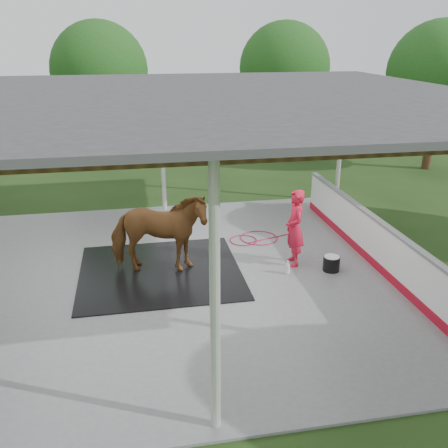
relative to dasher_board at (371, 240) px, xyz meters
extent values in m
plane|color=#1E3814|center=(-4.60, 0.00, -0.59)|extent=(100.00, 100.00, 0.00)
cube|color=slate|center=(-4.60, 0.00, -0.57)|extent=(12.00, 10.00, 0.05)
cylinder|color=beige|center=(-4.60, -4.70, 1.38)|extent=(0.14, 0.14, 3.85)
cylinder|color=beige|center=(-4.60, 4.70, 1.38)|extent=(0.14, 0.14, 3.85)
cylinder|color=beige|center=(1.10, 4.70, 1.38)|extent=(0.14, 0.14, 3.85)
cube|color=brown|center=(-4.60, -4.50, 3.26)|extent=(12.00, 0.10, 0.18)
cube|color=brown|center=(-4.60, -3.00, 3.26)|extent=(12.00, 0.10, 0.18)
cube|color=brown|center=(-4.60, -1.50, 3.26)|extent=(12.00, 0.10, 0.18)
cube|color=brown|center=(-4.60, 0.00, 3.26)|extent=(12.00, 0.10, 0.18)
cube|color=brown|center=(-4.60, 1.50, 3.26)|extent=(12.00, 0.10, 0.18)
cube|color=brown|center=(-4.60, 3.00, 3.26)|extent=(12.00, 0.10, 0.18)
cube|color=brown|center=(-4.60, 4.50, 3.26)|extent=(12.00, 0.10, 0.18)
cube|color=brown|center=(1.10, 0.00, 3.26)|extent=(0.12, 10.00, 0.18)
cube|color=#38383A|center=(-4.60, 0.00, 3.46)|extent=(12.60, 10.60, 0.10)
cube|color=#A60D21|center=(0.00, 0.00, -0.44)|extent=(0.14, 8.00, 0.20)
cube|color=white|center=(0.00, 0.00, 0.06)|extent=(0.12, 8.00, 1.00)
cube|color=slate|center=(0.00, 0.00, 0.58)|extent=(0.16, 8.00, 0.06)
cylinder|color=#382314|center=(-6.60, 12.00, 0.51)|extent=(0.36, 0.36, 2.20)
sphere|color=#194714|center=(-6.60, 12.00, 3.21)|extent=(4.00, 4.00, 4.00)
cylinder|color=#382314|center=(1.40, 12.00, 0.51)|extent=(0.36, 0.36, 2.20)
sphere|color=#194714|center=(1.40, 12.00, 3.21)|extent=(4.00, 4.00, 4.00)
cylinder|color=#382314|center=(6.40, 8.00, 0.51)|extent=(0.36, 0.36, 2.20)
sphere|color=#194714|center=(6.40, 8.00, 3.21)|extent=(4.00, 4.00, 4.00)
cube|color=black|center=(-5.04, 0.29, -0.53)|extent=(3.66, 3.43, 0.03)
imported|color=brown|center=(-5.04, 0.29, 0.43)|extent=(2.37, 1.37, 1.89)
imported|color=red|center=(-1.88, 0.16, 0.38)|extent=(0.46, 0.68, 1.84)
cylinder|color=black|center=(-1.13, -0.36, -0.37)|extent=(0.39, 0.39, 0.34)
cylinder|color=white|center=(-1.13, -0.36, -0.20)|extent=(0.36, 0.36, 0.03)
imported|color=silver|center=(-2.18, -0.34, -0.38)|extent=(0.15, 0.15, 0.33)
imported|color=#338CD8|center=(-1.07, 0.02, -0.45)|extent=(0.12, 0.12, 0.19)
torus|color=#A60B34|center=(-2.29, 1.85, -0.53)|extent=(1.01, 1.01, 0.02)
torus|color=#A60B34|center=(-2.74, 1.76, -0.53)|extent=(0.73, 0.73, 0.02)
cylinder|color=#A60B34|center=(-2.06, 1.75, -0.53)|extent=(1.26, 0.43, 0.02)
camera|label=1|loc=(-5.52, -10.18, 4.61)|focal=40.00mm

